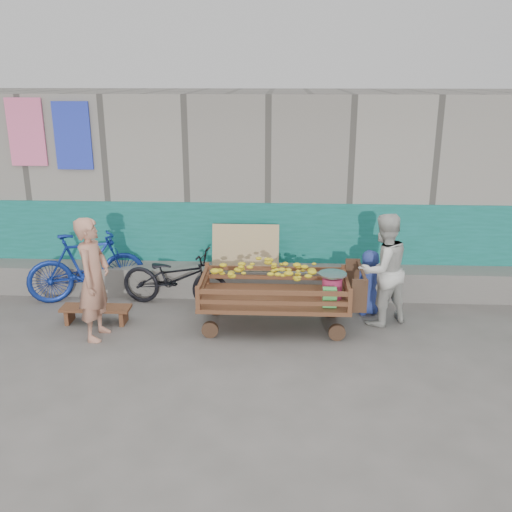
{
  "coord_description": "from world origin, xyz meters",
  "views": [
    {
      "loc": [
        0.86,
        -5.92,
        3.32
      ],
      "look_at": [
        0.51,
        1.2,
        1.0
      ],
      "focal_mm": 40.0,
      "sensor_mm": 36.0,
      "label": 1
    }
  ],
  "objects_px": {
    "banana_cart": "(271,284)",
    "vendor_man": "(94,279)",
    "woman": "(383,270)",
    "bicycle_blue": "(87,266)",
    "bench": "(96,311)",
    "bicycle_dark": "(175,278)",
    "child": "(369,282)"
  },
  "relations": [
    {
      "from": "bench",
      "to": "bicycle_dark",
      "type": "relative_size",
      "value": 0.58
    },
    {
      "from": "bicycle_blue",
      "to": "child",
      "type": "bearing_deg",
      "value": -117.91
    },
    {
      "from": "banana_cart",
      "to": "bicycle_blue",
      "type": "bearing_deg",
      "value": 162.47
    },
    {
      "from": "banana_cart",
      "to": "vendor_man",
      "type": "distance_m",
      "value": 2.29
    },
    {
      "from": "vendor_man",
      "to": "banana_cart",
      "type": "bearing_deg",
      "value": -74.58
    },
    {
      "from": "banana_cart",
      "to": "child",
      "type": "xyz_separation_m",
      "value": [
        1.37,
        0.53,
        -0.15
      ]
    },
    {
      "from": "bench",
      "to": "woman",
      "type": "height_order",
      "value": "woman"
    },
    {
      "from": "bench",
      "to": "bicycle_blue",
      "type": "relative_size",
      "value": 0.55
    },
    {
      "from": "child",
      "to": "banana_cart",
      "type": "bearing_deg",
      "value": 1.93
    },
    {
      "from": "vendor_man",
      "to": "bicycle_blue",
      "type": "bearing_deg",
      "value": 28.41
    },
    {
      "from": "bench",
      "to": "woman",
      "type": "relative_size",
      "value": 0.61
    },
    {
      "from": "woman",
      "to": "bicycle_dark",
      "type": "xyz_separation_m",
      "value": [
        -2.92,
        0.46,
        -0.34
      ]
    },
    {
      "from": "banana_cart",
      "to": "bicycle_blue",
      "type": "xyz_separation_m",
      "value": [
        -2.81,
        0.89,
        -0.1
      ]
    },
    {
      "from": "child",
      "to": "woman",
      "type": "bearing_deg",
      "value": 91.8
    },
    {
      "from": "bicycle_blue",
      "to": "woman",
      "type": "bearing_deg",
      "value": -121.86
    },
    {
      "from": "bicycle_blue",
      "to": "bench",
      "type": "bearing_deg",
      "value": -178.68
    },
    {
      "from": "child",
      "to": "bicycle_blue",
      "type": "height_order",
      "value": "bicycle_blue"
    },
    {
      "from": "banana_cart",
      "to": "vendor_man",
      "type": "height_order",
      "value": "vendor_man"
    },
    {
      "from": "woman",
      "to": "child",
      "type": "relative_size",
      "value": 1.65
    },
    {
      "from": "vendor_man",
      "to": "bicycle_dark",
      "type": "xyz_separation_m",
      "value": [
        0.83,
        1.09,
        -0.37
      ]
    },
    {
      "from": "bicycle_blue",
      "to": "bicycle_dark",
      "type": "bearing_deg",
      "value": -121.3
    },
    {
      "from": "vendor_man",
      "to": "woman",
      "type": "distance_m",
      "value": 3.8
    },
    {
      "from": "bicycle_blue",
      "to": "banana_cart",
      "type": "bearing_deg",
      "value": -130.6
    },
    {
      "from": "child",
      "to": "bicycle_dark",
      "type": "height_order",
      "value": "child"
    },
    {
      "from": "banana_cart",
      "to": "woman",
      "type": "height_order",
      "value": "woman"
    },
    {
      "from": "bicycle_blue",
      "to": "vendor_man",
      "type": "bearing_deg",
      "value": -179.81
    },
    {
      "from": "vendor_man",
      "to": "child",
      "type": "distance_m",
      "value": 3.76
    },
    {
      "from": "child",
      "to": "bicycle_dark",
      "type": "relative_size",
      "value": 0.57
    },
    {
      "from": "vendor_man",
      "to": "bicycle_dark",
      "type": "distance_m",
      "value": 1.42
    },
    {
      "from": "banana_cart",
      "to": "bicycle_dark",
      "type": "relative_size",
      "value": 1.31
    },
    {
      "from": "banana_cart",
      "to": "woman",
      "type": "relative_size",
      "value": 1.4
    },
    {
      "from": "child",
      "to": "vendor_man",
      "type": "bearing_deg",
      "value": -4.7
    }
  ]
}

